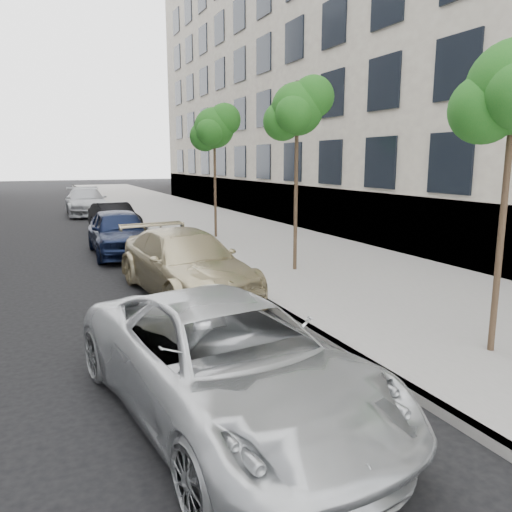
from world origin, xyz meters
TOP-DOWN VIEW (x-y plane):
  - ground at (0.00, 0.00)m, footprint 160.00×160.00m
  - sidewalk at (4.30, 24.00)m, footprint 6.40×72.00m
  - curb at (1.18, 24.00)m, footprint 0.15×72.00m
  - tree_mid at (3.23, 8.00)m, footprint 1.70×1.50m
  - tree_far at (3.23, 14.50)m, footprint 1.83×1.63m
  - minivan at (-1.25, 1.50)m, footprint 3.03×5.42m
  - suv at (-0.10, 7.21)m, footprint 2.58×5.25m
  - sedan_blue at (-0.72, 12.89)m, footprint 1.87×4.48m
  - sedan_black at (-0.10, 18.29)m, footprint 1.85×4.01m
  - sedan_rear at (-0.51, 26.04)m, footprint 2.27×5.33m

SIDE VIEW (x-z plane):
  - ground at x=0.00m, z-range 0.00..0.00m
  - sidewalk at x=4.30m, z-range 0.00..0.14m
  - curb at x=1.18m, z-range 0.00..0.14m
  - sedan_black at x=-0.10m, z-range 0.00..1.27m
  - minivan at x=-1.25m, z-range 0.00..1.43m
  - suv at x=-0.10m, z-range 0.00..1.47m
  - sedan_blue at x=-0.72m, z-range 0.00..1.52m
  - sedan_rear at x=-0.51m, z-range 0.00..1.53m
  - tree_far at x=3.23m, z-range 1.76..6.80m
  - tree_mid at x=3.23m, z-range 1.84..6.93m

